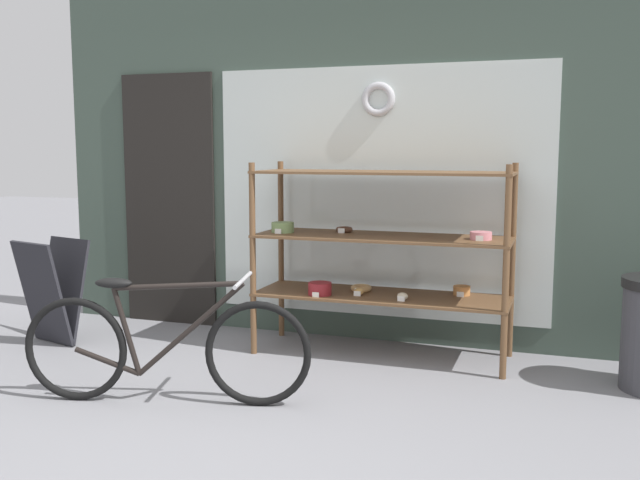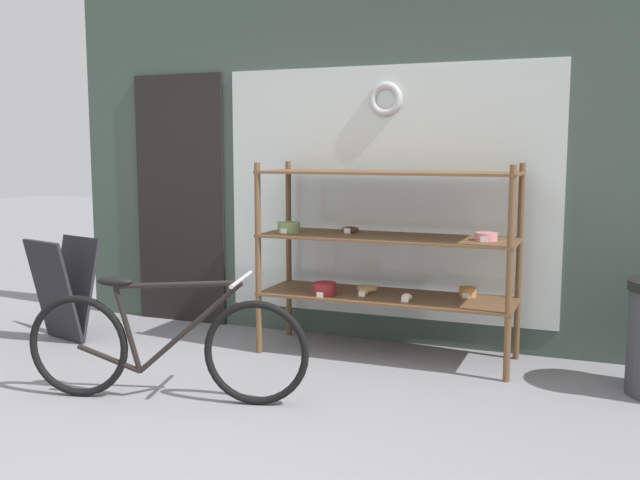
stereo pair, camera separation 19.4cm
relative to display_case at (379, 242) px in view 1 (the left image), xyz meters
The scene contains 5 objects.
ground_plane 2.12m from the display_case, 99.08° to the right, with size 30.00×30.00×0.00m, color gray.
storefront_facade 0.94m from the display_case, 129.80° to the left, with size 5.10×0.13×3.25m.
display_case is the anchor object (origin of this frame).
bicycle 1.72m from the display_case, 124.23° to the right, with size 1.67×0.57×0.75m.
sandwich_board 2.52m from the display_case, 168.27° to the right, with size 0.55×0.49×0.79m.
Camera 1 is at (1.56, -2.95, 1.48)m, focal length 40.00 mm.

